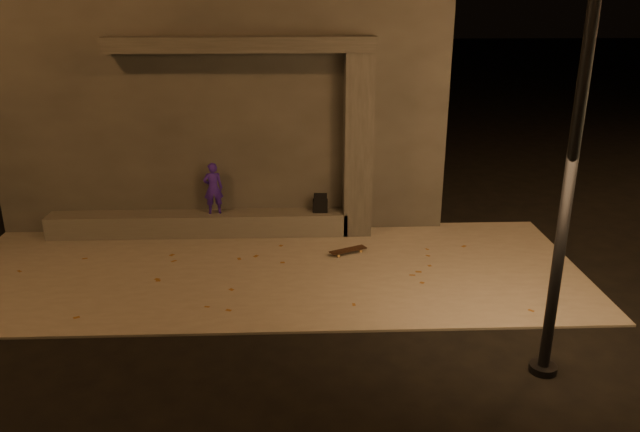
{
  "coord_description": "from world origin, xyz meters",
  "views": [
    {
      "loc": [
        0.5,
        -8.15,
        4.69
      ],
      "look_at": [
        0.89,
        2.0,
        1.03
      ],
      "focal_mm": 35.0,
      "sensor_mm": 36.0,
      "label": 1
    }
  ],
  "objects_px": {
    "backpack": "(320,205)",
    "skateboard": "(348,250)",
    "skateboarder": "(213,188)",
    "street_lamp_0": "(593,18)",
    "column": "(358,146)"
  },
  "relations": [
    {
      "from": "backpack",
      "to": "street_lamp_0",
      "type": "relative_size",
      "value": 0.05
    },
    {
      "from": "skateboarder",
      "to": "column",
      "type": "bearing_deg",
      "value": 171.78
    },
    {
      "from": "backpack",
      "to": "skateboard",
      "type": "bearing_deg",
      "value": -63.48
    },
    {
      "from": "column",
      "to": "street_lamp_0",
      "type": "relative_size",
      "value": 0.46
    },
    {
      "from": "skateboarder",
      "to": "street_lamp_0",
      "type": "relative_size",
      "value": 0.13
    },
    {
      "from": "skateboarder",
      "to": "skateboard",
      "type": "xyz_separation_m",
      "value": [
        2.61,
        -1.12,
        -0.91
      ]
    },
    {
      "from": "backpack",
      "to": "street_lamp_0",
      "type": "xyz_separation_m",
      "value": [
        2.72,
        -5.03,
        3.79
      ]
    },
    {
      "from": "skateboarder",
      "to": "street_lamp_0",
      "type": "distance_m",
      "value": 7.78
    },
    {
      "from": "backpack",
      "to": "street_lamp_0",
      "type": "distance_m",
      "value": 6.86
    },
    {
      "from": "column",
      "to": "skateboard",
      "type": "bearing_deg",
      "value": -102.95
    },
    {
      "from": "column",
      "to": "backpack",
      "type": "relative_size",
      "value": 8.54
    },
    {
      "from": "street_lamp_0",
      "to": "column",
      "type": "bearing_deg",
      "value": 111.56
    },
    {
      "from": "column",
      "to": "skateboard",
      "type": "height_order",
      "value": "column"
    },
    {
      "from": "skateboard",
      "to": "street_lamp_0",
      "type": "xyz_separation_m",
      "value": [
        2.24,
        -3.91,
        4.32
      ]
    },
    {
      "from": "street_lamp_0",
      "to": "backpack",
      "type": "bearing_deg",
      "value": 118.46
    }
  ]
}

